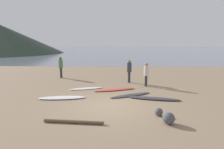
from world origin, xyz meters
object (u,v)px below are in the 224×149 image
(surfboard_2, at_px, (115,90))
(surfboard_3, at_px, (131,95))
(person_2, at_px, (129,69))
(surfboard_4, at_px, (154,98))
(driftwood_log, at_px, (74,122))
(beach_rock_near, at_px, (169,118))
(beach_rock_far, at_px, (159,112))
(surfboard_0, at_px, (62,98))
(person_1, at_px, (61,66))
(surfboard_1, at_px, (86,88))
(person_0, at_px, (146,73))

(surfboard_2, xyz_separation_m, surfboard_3, (0.92, -1.18, -0.01))
(surfboard_3, bearing_deg, surfboard_2, 100.40)
(surfboard_3, xyz_separation_m, person_2, (0.12, 3.47, 0.97))
(surfboard_4, xyz_separation_m, driftwood_log, (-3.56, -3.03, 0.01))
(surfboard_4, bearing_deg, surfboard_2, 150.61)
(surfboard_2, xyz_separation_m, person_2, (1.04, 2.28, 0.96))
(surfboard_2, height_order, surfboard_4, surfboard_4)
(surfboard_4, bearing_deg, driftwood_log, -128.18)
(beach_rock_near, relative_size, beach_rock_far, 1.33)
(surfboard_4, distance_m, beach_rock_far, 2.23)
(surfboard_0, height_order, person_1, person_1)
(beach_rock_far, bearing_deg, surfboard_2, 114.73)
(surfboard_1, xyz_separation_m, person_1, (-2.74, 3.74, 1.01))
(person_1, xyz_separation_m, person_2, (5.60, -1.73, -0.04))
(surfboard_0, distance_m, surfboard_3, 3.76)
(surfboard_0, distance_m, person_2, 5.69)
(surfboard_4, height_order, beach_rock_near, beach_rock_near)
(surfboard_1, bearing_deg, driftwood_log, -103.64)
(surfboard_3, relative_size, beach_rock_near, 5.79)
(person_1, distance_m, person_2, 5.86)
(surfboard_1, bearing_deg, person_0, -5.39)
(surfboard_0, bearing_deg, surfboard_4, -7.37)
(surfboard_1, height_order, beach_rock_near, beach_rock_near)
(surfboard_0, relative_size, beach_rock_far, 7.42)
(person_2, distance_m, driftwood_log, 7.62)
(surfboard_2, bearing_deg, surfboard_1, 152.50)
(beach_rock_near, bearing_deg, surfboard_1, 127.31)
(surfboard_0, distance_m, beach_rock_far, 5.14)
(surfboard_2, bearing_deg, surfboard_0, -165.56)
(beach_rock_near, bearing_deg, beach_rock_far, 103.97)
(surfboard_0, bearing_deg, surfboard_1, 58.26)
(surfboard_0, bearing_deg, beach_rock_far, -32.84)
(surfboard_2, xyz_separation_m, driftwood_log, (-1.45, -4.86, 0.02))
(person_0, height_order, person_1, person_1)
(surfboard_1, height_order, person_1, person_1)
(beach_rock_near, bearing_deg, person_0, 89.40)
(surfboard_2, xyz_separation_m, beach_rock_near, (2.05, -4.81, 0.18))
(surfboard_4, height_order, driftwood_log, driftwood_log)
(surfboard_0, height_order, surfboard_4, surfboard_4)
(person_0, distance_m, beach_rock_near, 6.00)
(surfboard_2, relative_size, driftwood_log, 1.19)
(beach_rock_near, bearing_deg, surfboard_4, 88.83)
(person_0, bearing_deg, person_1, 43.69)
(surfboard_0, distance_m, driftwood_log, 3.30)
(surfboard_2, distance_m, beach_rock_far, 4.45)
(person_2, distance_m, beach_rock_far, 6.43)
(surfboard_1, xyz_separation_m, beach_rock_far, (3.68, -4.31, 0.13))
(driftwood_log, relative_size, beach_rock_far, 6.84)
(surfboard_0, height_order, surfboard_2, surfboard_0)
(surfboard_0, bearing_deg, surfboard_2, 26.02)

